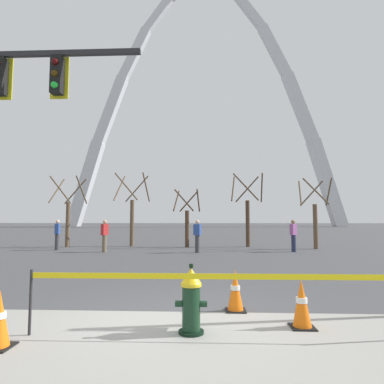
{
  "coord_description": "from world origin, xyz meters",
  "views": [
    {
      "loc": [
        0.59,
        -5.6,
        1.64
      ],
      "look_at": [
        0.11,
        5.0,
        2.5
      ],
      "focal_mm": 31.01,
      "sensor_mm": 36.0,
      "label": 1
    }
  ],
  "objects": [
    {
      "name": "tree_right_mid",
      "position": [
        6.52,
        12.93,
        1.7
      ],
      "size": [
        1.78,
        1.79,
        3.84
      ],
      "color": "brown",
      "rests_on": "ground"
    },
    {
      "name": "pedestrian_near_trees",
      "position": [
        -7.33,
        11.68,
        0.82
      ],
      "size": [
        0.25,
        0.36,
        1.59
      ],
      "color": "#38383D",
      "rests_on": "ground"
    },
    {
      "name": "fire_hydrant",
      "position": [
        0.36,
        -0.72,
        0.47
      ],
      "size": [
        0.46,
        0.48,
        0.99
      ],
      "color": "black",
      "rests_on": "ground"
    },
    {
      "name": "caution_tape_barrier",
      "position": [
        0.62,
        -0.88,
        0.63
      ],
      "size": [
        5.12,
        0.08,
        0.92
      ],
      "color": "#232326",
      "rests_on": "ground"
    },
    {
      "name": "tree_center_left",
      "position": [
        -0.58,
        13.73,
        1.48
      ],
      "size": [
        1.55,
        1.56,
        3.34
      ],
      "color": "#473323",
      "rests_on": "ground"
    },
    {
      "name": "tree_center_right",
      "position": [
        2.98,
        14.19,
        1.9
      ],
      "size": [
        1.97,
        1.98,
        4.28
      ],
      "color": "#473323",
      "rests_on": "ground"
    },
    {
      "name": "monument_arch",
      "position": [
        0.0,
        64.53,
        24.35
      ],
      "size": [
        58.78,
        2.48,
        55.36
      ],
      "color": "silver",
      "rests_on": "ground"
    },
    {
      "name": "pedestrian_standing_center",
      "position": [
        0.11,
        10.66,
        0.82
      ],
      "size": [
        0.39,
        0.33,
        1.59
      ],
      "color": "#38383D",
      "rests_on": "ground"
    },
    {
      "name": "pedestrian_walking_left",
      "position": [
        -4.49,
        10.7,
        0.82
      ],
      "size": [
        0.34,
        0.39,
        1.59
      ],
      "color": "brown",
      "rests_on": "ground"
    },
    {
      "name": "tree_far_left",
      "position": [
        -7.59,
        13.57,
        1.83
      ],
      "size": [
        1.9,
        1.91,
        4.11
      ],
      "color": "brown",
      "rests_on": "ground"
    },
    {
      "name": "traffic_cone_curb_edge",
      "position": [
        2.02,
        -0.4,
        0.36
      ],
      "size": [
        0.36,
        0.36,
        0.73
      ],
      "color": "black",
      "rests_on": "ground"
    },
    {
      "name": "tree_left_mid",
      "position": [
        -3.96,
        14.3,
        1.94
      ],
      "size": [
        2.01,
        2.02,
        4.37
      ],
      "color": "brown",
      "rests_on": "ground"
    },
    {
      "name": "ground_plane",
      "position": [
        0.0,
        0.0,
        0.0
      ],
      "size": [
        240.0,
        240.0,
        0.0
      ],
      "primitive_type": "plane",
      "color": "#474749"
    },
    {
      "name": "traffic_cone_by_hydrant",
      "position": [
        1.09,
        0.47,
        0.36
      ],
      "size": [
        0.36,
        0.36,
        0.73
      ],
      "color": "black",
      "rests_on": "ground"
    },
    {
      "name": "pedestrian_walking_right",
      "position": [
        4.89,
        11.25,
        0.82
      ],
      "size": [
        0.39,
        0.38,
        1.59
      ],
      "color": "#232847",
      "rests_on": "ground"
    }
  ]
}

